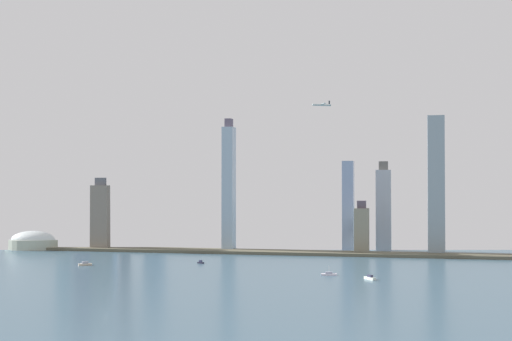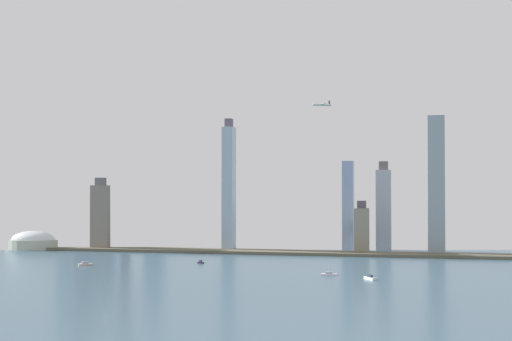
{
  "view_description": "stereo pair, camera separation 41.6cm",
  "coord_description": "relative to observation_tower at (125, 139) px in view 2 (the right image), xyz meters",
  "views": [
    {
      "loc": [
        206.97,
        -469.15,
        89.46
      ],
      "look_at": [
        9.36,
        456.2,
        109.14
      ],
      "focal_mm": 50.61,
      "sensor_mm": 36.0,
      "label": 1
    },
    {
      "loc": [
        207.37,
        -469.06,
        89.46
      ],
      "look_at": [
        9.36,
        456.2,
        109.14
      ],
      "focal_mm": 50.61,
      "sensor_mm": 36.0,
      "label": 2
    }
  ],
  "objects": [
    {
      "name": "skyscraper_3",
      "position": [
        436.27,
        -29.05,
        -66.5
      ],
      "size": [
        21.25,
        13.27,
        179.15
      ],
      "color": "#8A9DA8",
      "rests_on": "ground"
    },
    {
      "name": "boat_3",
      "position": [
        47.79,
        -230.12,
        -154.35
      ],
      "size": [
        14.86,
        12.11,
        4.73
      ],
      "rotation": [
        0.0,
        0.0,
        0.58
      ],
      "color": "beige",
      "rests_on": "ground"
    },
    {
      "name": "skyscraper_1",
      "position": [
        -16.52,
        -43.4,
        -109.22
      ],
      "size": [
        25.21,
        20.58,
        100.22
      ],
      "color": "gray",
      "rests_on": "ground"
    },
    {
      "name": "boat_0",
      "position": [
        365.65,
        -284.66,
        -154.42
      ],
      "size": [
        12.06,
        14.17,
        4.5
      ],
      "rotation": [
        0.0,
        0.0,
        5.36
      ],
      "color": "white",
      "rests_on": "ground"
    },
    {
      "name": "skyscraper_2",
      "position": [
        -53.96,
        63.47,
        -102.6
      ],
      "size": [
        21.09,
        26.71,
        113.09
      ],
      "color": "#7E96BF",
      "rests_on": "ground"
    },
    {
      "name": "airplane",
      "position": [
        285.02,
        6.89,
        44.43
      ],
      "size": [
        25.39,
        25.93,
        7.57
      ],
      "rotation": [
        0.0,
        0.0,
        3.6
      ],
      "color": "#ADBEBF"
    },
    {
      "name": "skyscraper_9",
      "position": [
        24.2,
        60.76,
        -90.01
      ],
      "size": [
        26.03,
        27.64,
        132.13
      ],
      "color": "#A4BBD6",
      "rests_on": "ground"
    },
    {
      "name": "stadium_dome",
      "position": [
        -115.8,
        -31.97,
        -144.36
      ],
      "size": [
        95.27,
        95.27,
        37.61
      ],
      "color": "#AEB49F",
      "rests_on": "ground"
    },
    {
      "name": "boat_2",
      "position": [
        168.12,
        -182.66,
        -154.69
      ],
      "size": [
        8.33,
        5.41,
        3.85
      ],
      "rotation": [
        0.0,
        0.0,
        5.91
      ],
      "color": "#1F1D2D",
      "rests_on": "ground"
    },
    {
      "name": "skyscraper_5",
      "position": [
        341.53,
        -29.66,
        -124.25
      ],
      "size": [
        18.39,
        24.37,
        69.63
      ],
      "color": "gray",
      "rests_on": "ground"
    },
    {
      "name": "skyscraper_0",
      "position": [
        367.64,
        31.83,
        -98.34
      ],
      "size": [
        20.63,
        21.58,
        122.78
      ],
      "color": "#ABB2BD",
      "rests_on": "ground"
    },
    {
      "name": "boat_1",
      "position": [
        324.13,
        -261.37,
        -154.8
      ],
      "size": [
        15.74,
        6.29,
        9.67
      ],
      "rotation": [
        0.0,
        0.0,
        3.23
      ],
      "color": "white",
      "rests_on": "ground"
    },
    {
      "name": "observation_tower",
      "position": [
        0.0,
        0.0,
        0.0
      ],
      "size": [
        45.48,
        45.48,
        336.94
      ],
      "color": "#765F5F",
      "rests_on": "ground"
    },
    {
      "name": "ground_plane",
      "position": [
        196.19,
        -510.0,
        -156.08
      ],
      "size": [
        6000.0,
        6000.0,
        0.0
      ],
      "primitive_type": "plane",
      "color": "#385567"
    },
    {
      "name": "waterfront_pier",
      "position": [
        196.19,
        -48.12,
        -154.11
      ],
      "size": [
        679.42,
        42.1,
        3.93
      ],
      "primitive_type": "cube",
      "color": "brown",
      "rests_on": "ground"
    },
    {
      "name": "skyscraper_4",
      "position": [
        161.8,
        -26.53,
        -69.42
      ],
      "size": [
        15.04,
        21.1,
        180.54
      ],
      "color": "#9CB5CB",
      "rests_on": "ground"
    },
    {
      "name": "skyscraper_6",
      "position": [
        -84.36,
        38.06,
        -66.8
      ],
      "size": [
        21.96,
        13.64,
        182.54
      ],
      "color": "slate",
      "rests_on": "ground"
    },
    {
      "name": "skyscraper_8",
      "position": [
        -81.1,
        -27.2,
        -86.83
      ],
      "size": [
        13.5,
        21.45,
        142.04
      ],
      "color": "#94B3BF",
      "rests_on": "ground"
    },
    {
      "name": "skyscraper_7",
      "position": [
        321.9,
        -2.84,
        -94.88
      ],
      "size": [
        14.92,
        22.86,
        122.39
      ],
      "color": "#8BA1C7",
      "rests_on": "ground"
    }
  ]
}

